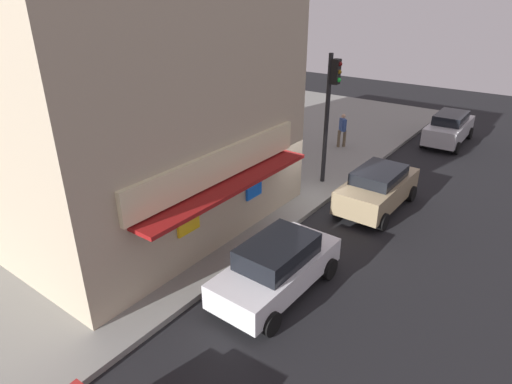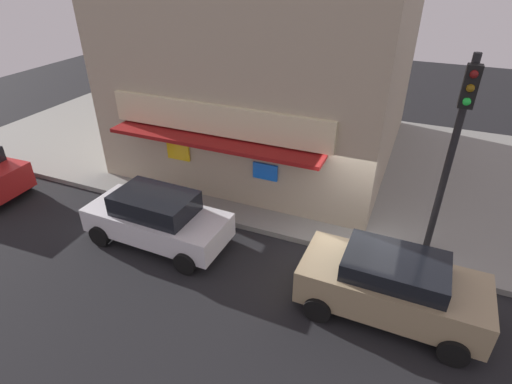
{
  "view_description": "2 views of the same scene",
  "coord_description": "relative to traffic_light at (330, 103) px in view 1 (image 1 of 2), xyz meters",
  "views": [
    {
      "loc": [
        -13.62,
        -6.92,
        7.76
      ],
      "look_at": [
        -3.4,
        0.65,
        1.78
      ],
      "focal_mm": 30.47,
      "sensor_mm": 36.0,
      "label": 1
    },
    {
      "loc": [
        1.09,
        -9.23,
        7.37
      ],
      "look_at": [
        -2.86,
        0.01,
        1.44
      ],
      "focal_mm": 28.47,
      "sensor_mm": 36.0,
      "label": 2
    }
  ],
  "objects": [
    {
      "name": "parked_car_tan",
      "position": [
        -0.72,
        -2.62,
        -2.74
      ],
      "size": [
        4.14,
        2.04,
        1.63
      ],
      "color": "#9E8966",
      "rests_on": "ground_plane"
    },
    {
      "name": "sidewalk",
      "position": [
        -1.95,
        4.68,
        -3.5
      ],
      "size": [
        34.79,
        11.21,
        0.18
      ],
      "primitive_type": "cube",
      "color": "gray",
      "rests_on": "ground_plane"
    },
    {
      "name": "corner_building",
      "position": [
        -6.55,
        5.1,
        0.54
      ],
      "size": [
        9.68,
        10.76,
        7.91
      ],
      "color": "tan",
      "rests_on": "sidewalk"
    },
    {
      "name": "parked_car_white",
      "position": [
        -7.25,
        -2.41,
        -2.76
      ],
      "size": [
        4.19,
        2.0,
        1.62
      ],
      "color": "silver",
      "rests_on": "ground_plane"
    },
    {
      "name": "pedestrian",
      "position": [
        4.59,
        1.5,
        -2.44
      ],
      "size": [
        0.48,
        0.5,
        1.75
      ],
      "color": "brown",
      "rests_on": "sidewalk"
    },
    {
      "name": "ground_plane",
      "position": [
        -1.95,
        -0.92,
        -3.59
      ],
      "size": [
        52.19,
        52.19,
        0.0
      ],
      "primitive_type": "plane",
      "color": "black"
    },
    {
      "name": "traffic_light",
      "position": [
        0.0,
        0.0,
        0.0
      ],
      "size": [
        0.32,
        0.58,
        5.34
      ],
      "color": "black",
      "rests_on": "sidewalk"
    },
    {
      "name": "fire_hydrant",
      "position": [
        -8.25,
        0.38,
        -2.97
      ],
      "size": [
        0.53,
        0.29,
        0.92
      ],
      "color": "#B2B2B7",
      "rests_on": "sidewalk"
    },
    {
      "name": "parked_car_silver",
      "position": [
        9.06,
        -2.7,
        -2.72
      ],
      "size": [
        4.44,
        1.96,
        1.67
      ],
      "color": "#B7B7BC",
      "rests_on": "ground_plane"
    },
    {
      "name": "trash_can",
      "position": [
        -6.16,
        1.35,
        -2.99
      ],
      "size": [
        0.53,
        0.53,
        0.84
      ],
      "primitive_type": "cylinder",
      "color": "#2D2D2D",
      "rests_on": "sidewalk"
    }
  ]
}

